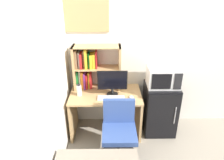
# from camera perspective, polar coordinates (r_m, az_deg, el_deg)

# --- Properties ---
(wall_back) EXTENTS (6.40, 0.04, 2.60)m
(wall_back) POSITION_cam_1_polar(r_m,az_deg,el_deg) (3.60, 21.25, 7.37)
(wall_back) COLOR silver
(wall_back) RESTS_ON ground_plane
(wall_left) EXTENTS (0.04, 4.40, 2.60)m
(wall_left) POSITION_cam_1_polar(r_m,az_deg,el_deg) (1.99, -21.08, -7.11)
(wall_left) COLOR silver
(wall_left) RESTS_ON ground_plane
(desk) EXTENTS (1.11, 0.67, 0.73)m
(desk) POSITION_cam_1_polar(r_m,az_deg,el_deg) (3.36, -1.72, -7.19)
(desk) COLOR tan
(desk) RESTS_ON ground_plane
(hutch_bookshelf) EXTENTS (0.74, 0.26, 0.71)m
(hutch_bookshelf) POSITION_cam_1_polar(r_m,az_deg,el_deg) (3.29, -6.08, 3.77)
(hutch_bookshelf) COLOR tan
(hutch_bookshelf) RESTS_ON desk
(monitor) EXTENTS (0.45, 0.17, 0.40)m
(monitor) POSITION_cam_1_polar(r_m,az_deg,el_deg) (3.10, 0.10, -0.51)
(monitor) COLOR black
(monitor) RESTS_ON desk
(keyboard) EXTENTS (0.40, 0.13, 0.02)m
(keyboard) POSITION_cam_1_polar(r_m,az_deg,el_deg) (3.10, -0.24, -4.97)
(keyboard) COLOR silver
(keyboard) RESTS_ON desk
(computer_mouse) EXTENTS (0.07, 0.08, 0.03)m
(computer_mouse) POSITION_cam_1_polar(r_m,az_deg,el_deg) (3.13, 5.33, -4.69)
(computer_mouse) COLOR silver
(computer_mouse) RESTS_ON desk
(water_bottle) EXTENTS (0.08, 0.08, 0.19)m
(water_bottle) POSITION_cam_1_polar(r_m,az_deg,el_deg) (3.20, -9.05, -2.79)
(water_bottle) COLOR silver
(water_bottle) RESTS_ON desk
(mini_fridge) EXTENTS (0.51, 0.51, 0.84)m
(mini_fridge) POSITION_cam_1_polar(r_m,az_deg,el_deg) (3.52, 12.97, -7.72)
(mini_fridge) COLOR black
(mini_fridge) RESTS_ON ground_plane
(microwave) EXTENTS (0.48, 0.35, 0.31)m
(microwave) POSITION_cam_1_polar(r_m,az_deg,el_deg) (3.25, 13.94, 0.90)
(microwave) COLOR silver
(microwave) RESTS_ON mini_fridge
(desk_fan) EXTENTS (0.20, 0.11, 0.27)m
(desk_fan) POSITION_cam_1_polar(r_m,az_deg,el_deg) (3.12, 13.76, 6.07)
(desk_fan) COLOR silver
(desk_fan) RESTS_ON microwave
(desk_chair) EXTENTS (0.53, 0.53, 0.85)m
(desk_chair) POSITION_cam_1_polar(r_m,az_deg,el_deg) (3.01, 1.95, -14.83)
(desk_chair) COLOR black
(desk_chair) RESTS_ON ground_plane
(wall_corkboard) EXTENTS (0.67, 0.02, 0.46)m
(wall_corkboard) POSITION_cam_1_polar(r_m,az_deg,el_deg) (3.20, -7.11, 16.98)
(wall_corkboard) COLOR tan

